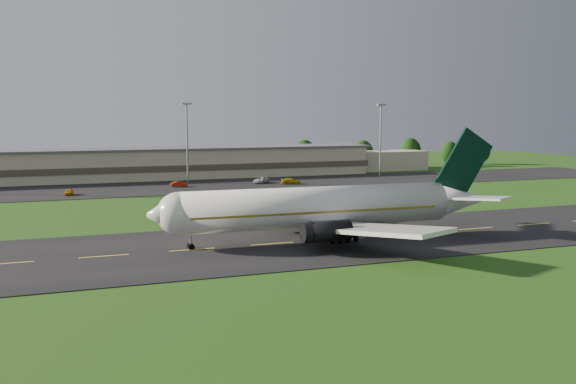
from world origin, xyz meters
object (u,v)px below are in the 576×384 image
object	(u,v)px
terminal	(181,163)
service_vehicle_b	(179,184)
service_vehicle_d	(291,181)
airliner	(322,208)
light_mast_centre	(187,133)
service_vehicle_a	(69,192)
service_vehicle_c	(261,180)
light_mast_east	(381,131)

from	to	relation	value
terminal	service_vehicle_b	distance (m)	24.47
terminal	service_vehicle_d	world-z (taller)	terminal
service_vehicle_b	airliner	bearing A→B (deg)	-170.27
airliner	terminal	world-z (taller)	airliner
terminal	light_mast_centre	size ratio (longest dim) A/B	7.13
airliner	service_vehicle_d	size ratio (longest dim) A/B	10.45
service_vehicle_a	service_vehicle_d	size ratio (longest dim) A/B	0.81
service_vehicle_d	light_mast_centre	bearing A→B (deg)	80.89
service_vehicle_c	service_vehicle_b	bearing A→B (deg)	-133.31
light_mast_centre	service_vehicle_c	world-z (taller)	light_mast_centre
service_vehicle_c	service_vehicle_d	world-z (taller)	service_vehicle_c
service_vehicle_b	service_vehicle_c	world-z (taller)	service_vehicle_c
light_mast_centre	service_vehicle_c	distance (m)	22.06
airliner	light_mast_centre	xyz separation A→B (m)	(-2.28, 80.03, 8.08)
airliner	service_vehicle_c	bearing A→B (deg)	80.17
light_mast_east	service_vehicle_b	world-z (taller)	light_mast_east
light_mast_centre	service_vehicle_a	bearing A→B (deg)	-152.84
service_vehicle_b	service_vehicle_c	size ratio (longest dim) A/B	0.74
light_mast_east	service_vehicle_a	size ratio (longest dim) A/B	5.12
light_mast_east	service_vehicle_d	xyz separation A→B (m)	(-31.18, -10.94, -11.93)
light_mast_centre	terminal	bearing A→B (deg)	85.05
service_vehicle_b	service_vehicle_d	bearing A→B (deg)	-92.05
light_mast_east	airliner	bearing A→B (deg)	-123.38
airliner	service_vehicle_c	size ratio (longest dim) A/B	9.49
light_mast_east	terminal	bearing A→B (deg)	163.20
terminal	service_vehicle_a	size ratio (longest dim) A/B	36.50
airliner	service_vehicle_c	distance (m)	75.31
service_vehicle_b	service_vehicle_d	size ratio (longest dim) A/B	0.82
terminal	service_vehicle_c	bearing A→B (deg)	-54.53
terminal	light_mast_east	distance (m)	56.67
light_mast_east	service_vehicle_a	xyz separation A→B (m)	(-84.08, -14.92, -11.96)
light_mast_centre	service_vehicle_c	size ratio (longest dim) A/B	3.76
light_mast_east	service_vehicle_d	size ratio (longest dim) A/B	4.15
light_mast_east	service_vehicle_c	world-z (taller)	light_mast_east
airliner	terminal	distance (m)	96.22
service_vehicle_b	service_vehicle_a	bearing A→B (deg)	111.26
service_vehicle_c	airliner	bearing A→B (deg)	-58.12
service_vehicle_a	service_vehicle_d	bearing A→B (deg)	11.61
light_mast_centre	service_vehicle_a	xyz separation A→B (m)	(-29.08, -14.92, -11.96)
terminal	service_vehicle_a	world-z (taller)	terminal
service_vehicle_d	light_mast_east	bearing A→B (deg)	-55.11
terminal	light_mast_centre	bearing A→B (deg)	-94.95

